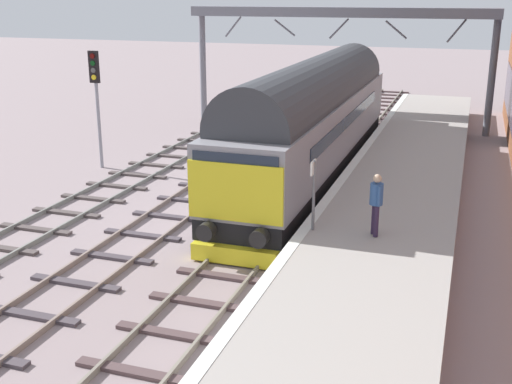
# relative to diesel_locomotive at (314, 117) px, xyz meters

# --- Properties ---
(ground_plane) EXTENTS (140.00, 140.00, 0.00)m
(ground_plane) POSITION_rel_diesel_locomotive_xyz_m (-0.00, -5.03, -2.48)
(ground_plane) COLOR gray
(ground_plane) RESTS_ON ground
(track_main) EXTENTS (2.50, 60.00, 0.15)m
(track_main) POSITION_rel_diesel_locomotive_xyz_m (-0.00, -5.03, -2.42)
(track_main) COLOR gray
(track_main) RESTS_ON ground
(track_adjacent_west) EXTENTS (2.50, 60.00, 0.15)m
(track_adjacent_west) POSITION_rel_diesel_locomotive_xyz_m (-3.37, -5.03, -2.42)
(track_adjacent_west) COLOR gray
(track_adjacent_west) RESTS_ON ground
(track_adjacent_far_west) EXTENTS (2.50, 60.00, 0.15)m
(track_adjacent_far_west) POSITION_rel_diesel_locomotive_xyz_m (-6.76, -5.03, -2.42)
(track_adjacent_far_west) COLOR gray
(track_adjacent_far_west) RESTS_ON ground
(station_platform) EXTENTS (4.00, 44.00, 1.01)m
(station_platform) POSITION_rel_diesel_locomotive_xyz_m (3.60, -5.03, -1.98)
(station_platform) COLOR #9F9993
(station_platform) RESTS_ON ground
(diesel_locomotive) EXTENTS (2.74, 17.78, 4.68)m
(diesel_locomotive) POSITION_rel_diesel_locomotive_xyz_m (0.00, 0.00, 0.00)
(diesel_locomotive) COLOR black
(diesel_locomotive) RESTS_ON ground
(signal_post_near) EXTENTS (0.44, 0.22, 4.82)m
(signal_post_near) POSITION_rel_diesel_locomotive_xyz_m (-8.81, -1.09, 0.66)
(signal_post_near) COLOR gray
(signal_post_near) RESTS_ON ground
(platform_number_sign) EXTENTS (0.10, 0.44, 1.89)m
(platform_number_sign) POSITION_rel_diesel_locomotive_xyz_m (1.96, -8.08, -0.21)
(platform_number_sign) COLOR slate
(platform_number_sign) RESTS_ON station_platform
(waiting_passenger) EXTENTS (0.45, 0.47, 1.64)m
(waiting_passenger) POSITION_rel_diesel_locomotive_xyz_m (3.58, -7.96, -0.49)
(waiting_passenger) COLOR #33233E
(waiting_passenger) RESTS_ON station_platform
(overhead_footbridge) EXTENTS (16.05, 2.00, 6.30)m
(overhead_footbridge) POSITION_rel_diesel_locomotive_xyz_m (-1.33, 10.67, 3.30)
(overhead_footbridge) COLOR slate
(overhead_footbridge) RESTS_ON ground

